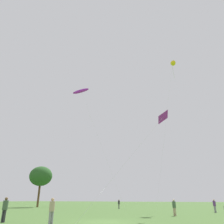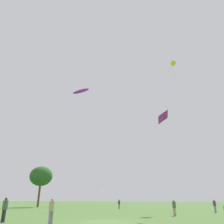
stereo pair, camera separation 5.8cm
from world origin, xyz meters
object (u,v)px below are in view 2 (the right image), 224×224
object	(u,v)px
person_standing_3	(215,205)
person_standing_0	(5,208)
person_standing_1	(119,203)
person_standing_2	(52,209)
park_tree_0	(41,176)
kite_flying_2	(172,63)
kite_flying_1	(162,118)
kite_flying_4	(81,91)
person_standing_4	(174,206)

from	to	relation	value
person_standing_3	person_standing_0	bearing A→B (deg)	-79.67
person_standing_0	person_standing_1	bearing A→B (deg)	91.51
person_standing_2	park_tree_0	size ratio (longest dim) A/B	0.20
person_standing_0	person_standing_1	size ratio (longest dim) A/B	1.13
person_standing_1	person_standing_3	xyz separation A→B (m)	(16.63, -5.66, 0.03)
kite_flying_2	kite_flying_1	bearing A→B (deg)	-88.61
person_standing_3	kite_flying_4	size ratio (longest dim) A/B	0.07
person_standing_3	kite_flying_2	bearing A→B (deg)	159.90
person_standing_1	park_tree_0	distance (m)	20.95
person_standing_2	person_standing_3	world-z (taller)	person_standing_2
person_standing_3	person_standing_4	distance (m)	9.73
person_standing_4	park_tree_0	distance (m)	36.60
person_standing_0	person_standing_1	xyz separation A→B (m)	(-1.64, 27.45, -0.13)
person_standing_2	kite_flying_2	xyz separation A→B (m)	(6.19, 30.85, 29.99)
person_standing_3	kite_flying_1	distance (m)	15.43
person_standing_2	park_tree_0	xyz separation A→B (m)	(-26.22, 27.75, 5.67)
park_tree_0	kite_flying_2	bearing A→B (deg)	5.47
person_standing_4	kite_flying_4	world-z (taller)	kite_flying_4
person_standing_3	kite_flying_1	world-z (taller)	kite_flying_1
person_standing_1	park_tree_0	world-z (taller)	park_tree_0
person_standing_2	person_standing_0	bearing A→B (deg)	-57.38
person_standing_0	person_standing_4	distance (m)	16.98
person_standing_0	kite_flying_1	xyz separation A→B (m)	(11.13, 10.26, 9.41)
person_standing_0	park_tree_0	world-z (taller)	park_tree_0
person_standing_0	park_tree_0	bearing A→B (deg)	125.94
kite_flying_1	person_standing_3	bearing A→B (deg)	71.50
person_standing_2	person_standing_4	world-z (taller)	person_standing_2
kite_flying_1	kite_flying_2	size ratio (longest dim) A/B	0.35
person_standing_1	kite_flying_4	size ratio (longest dim) A/B	0.07
person_standing_1	kite_flying_1	size ratio (longest dim) A/B	0.15
person_standing_1	park_tree_0	xyz separation A→B (m)	(-20.14, 0.57, 5.76)
person_standing_0	kite_flying_2	xyz separation A→B (m)	(10.63, 31.12, 29.95)
person_standing_0	kite_flying_1	size ratio (longest dim) A/B	0.17
person_standing_0	person_standing_2	world-z (taller)	person_standing_0
person_standing_0	person_standing_3	distance (m)	26.45
kite_flying_1	person_standing_4	bearing A→B (deg)	91.78
park_tree_0	kite_flying_1	bearing A→B (deg)	-28.35
person_standing_4	park_tree_0	bearing A→B (deg)	167.34
person_standing_1	kite_flying_4	xyz separation A→B (m)	(-6.28, -5.63, 22.41)
person_standing_3	person_standing_4	size ratio (longest dim) A/B	0.99
person_standing_3	kite_flying_2	world-z (taller)	kite_flying_2
person_standing_1	person_standing_3	size ratio (longest dim) A/B	0.97
person_standing_4	kite_flying_4	distance (m)	30.66
kite_flying_2	park_tree_0	world-z (taller)	kite_flying_2
person_standing_3	kite_flying_2	size ratio (longest dim) A/B	0.05
person_standing_2	person_standing_4	xyz separation A→B (m)	(6.61, 12.63, -0.06)
person_standing_2	kite_flying_4	bearing A→B (deg)	-121.02
person_standing_1	person_standing_3	bearing A→B (deg)	-117.35
person_standing_4	park_tree_0	world-z (taller)	park_tree_0
kite_flying_4	person_standing_4	bearing A→B (deg)	-25.19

